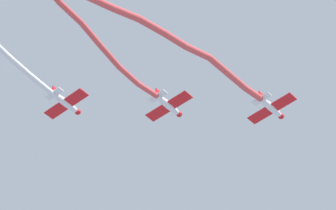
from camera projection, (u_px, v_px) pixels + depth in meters
airplane_lead at (271, 108)px, 75.64m from camera, size 6.19×4.67×1.53m
smoke_trail_lead at (173, 42)px, 66.88m from camera, size 2.79×27.98×3.61m
airplane_left_wing at (169, 105)px, 75.73m from camera, size 6.20×4.69×1.53m
smoke_trail_left_wing at (91, 34)px, 68.15m from camera, size 7.40×22.02×1.31m
airplane_right_wing at (66, 103)px, 75.81m from camera, size 6.20×4.70×1.53m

